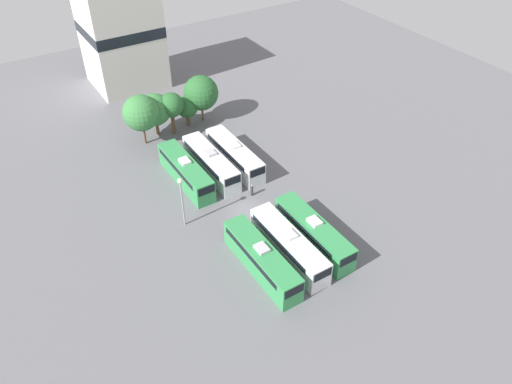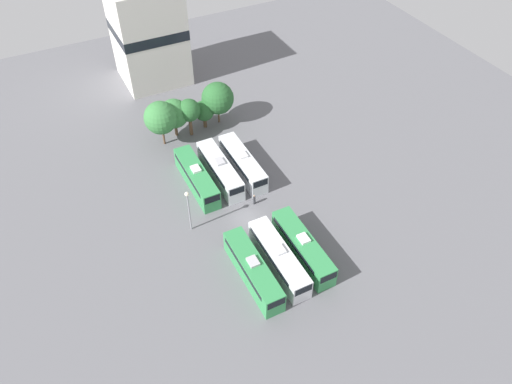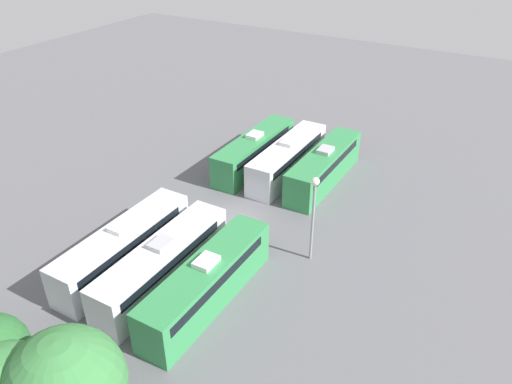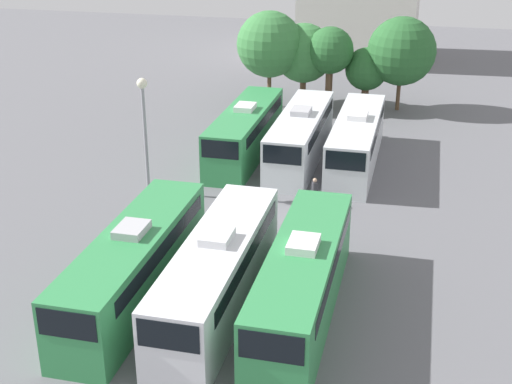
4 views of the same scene
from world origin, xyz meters
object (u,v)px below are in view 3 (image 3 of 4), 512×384
object	(u,v)px
light_pole	(314,204)
worker_person	(199,216)
bus_0	(324,166)
bus_3	(207,281)
bus_5	(124,246)
bus_1	(288,158)
bus_2	(254,150)
bus_4	(163,263)

from	to	relation	value
light_pole	worker_person	bearing A→B (deg)	2.75
bus_0	bus_3	world-z (taller)	same
bus_5	light_pole	xyz separation A→B (m)	(-11.33, -7.48, 3.02)
bus_5	light_pole	distance (m)	13.91
bus_1	light_pole	world-z (taller)	light_pole
bus_1	bus_3	world-z (taller)	same
bus_2	worker_person	bearing A→B (deg)	96.64
bus_0	light_pole	xyz separation A→B (m)	(-3.83, 11.11, 3.02)
bus_3	bus_5	world-z (taller)	same
worker_person	light_pole	xyz separation A→B (m)	(-9.80, -0.47, 3.99)
bus_0	bus_1	size ratio (longest dim) A/B	1.00
bus_4	worker_person	bearing A→B (deg)	-73.43
bus_2	bus_5	size ratio (longest dim) A/B	1.00
bus_2	light_pole	distance (m)	15.72
bus_1	bus_5	distance (m)	18.78
bus_3	worker_person	distance (m)	9.29
bus_1	worker_person	distance (m)	11.65
bus_0	light_pole	size ratio (longest dim) A/B	1.73
bus_0	bus_1	xyz separation A→B (m)	(3.70, 0.20, 0.00)
bus_2	light_pole	size ratio (longest dim) A/B	1.73
bus_1	light_pole	xyz separation A→B (m)	(-7.52, 10.91, 3.02)
bus_0	worker_person	bearing A→B (deg)	62.73
worker_person	light_pole	bearing A→B (deg)	-177.25
bus_3	worker_person	size ratio (longest dim) A/B	7.14
bus_5	bus_2	bearing A→B (deg)	-90.74
bus_2	bus_4	xyz separation A→B (m)	(-3.42, 18.31, 0.00)
bus_2	bus_3	world-z (taller)	same
light_pole	bus_0	bearing A→B (deg)	-71.00
bus_5	bus_3	bearing A→B (deg)	178.91
bus_4	bus_2	bearing A→B (deg)	-79.42
bus_3	bus_0	bearing A→B (deg)	-90.36
bus_1	worker_person	bearing A→B (deg)	78.70
bus_0	bus_4	distance (m)	19.09
bus_2	bus_4	bearing A→B (deg)	100.58
bus_4	light_pole	world-z (taller)	light_pole
bus_1	bus_4	size ratio (longest dim) A/B	1.00
worker_person	light_pole	size ratio (longest dim) A/B	0.24
bus_3	light_pole	xyz separation A→B (m)	(-3.94, -7.62, 3.02)
light_pole	bus_5	bearing A→B (deg)	33.43
bus_1	bus_4	world-z (taller)	same
bus_0	bus_4	bearing A→B (deg)	78.36
bus_3	worker_person	world-z (taller)	bus_3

